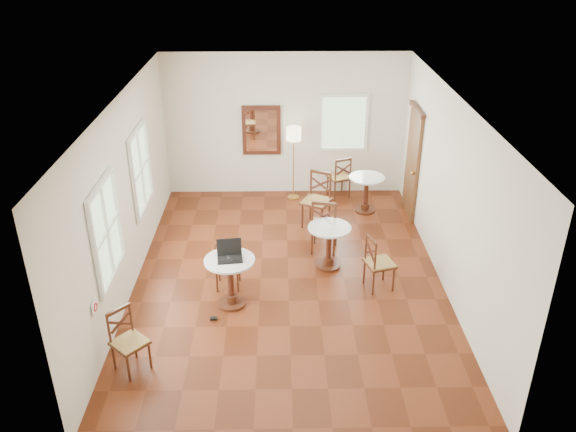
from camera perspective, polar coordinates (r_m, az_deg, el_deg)
The scene contains 17 objects.
ground at distance 9.71m, azimuth 0.03°, elevation -6.08°, with size 7.00×7.00×0.00m, color #612610.
room_shell at distance 9.08m, azimuth -0.38°, elevation 4.94°, with size 5.02×7.02×3.01m.
cafe_table_near at distance 8.87m, azimuth -5.65°, elevation -5.93°, with size 0.76×0.76×0.80m.
cafe_table_mid at distance 9.81m, azimuth 4.02°, elevation -2.58°, with size 0.72×0.72×0.76m.
cafe_table_back at distance 11.81m, azimuth 7.64°, elevation 2.52°, with size 0.71×0.71×0.75m.
chair_near_a at distance 9.31m, azimuth -5.93°, elevation -4.65°, with size 0.41×0.41×0.87m.
chair_near_b at distance 7.96m, azimuth -15.31°, elevation -11.70°, with size 0.57×0.57×0.88m.
chair_mid_a at distance 10.26m, azimuth 3.56°, elevation -0.89°, with size 0.56×0.56×1.03m.
chair_mid_b at distance 9.35m, azimuth 8.81°, elevation -4.53°, with size 0.53×0.53×0.93m.
chair_back_a at distance 12.39m, azimuth 5.05°, elevation 3.81°, with size 0.55×0.55×0.92m.
chair_back_b at distance 11.15m, azimuth 2.84°, elevation 1.57°, with size 0.65×0.65×1.06m.
floor_lamp at distance 11.98m, azimuth 0.55°, elevation 7.56°, with size 0.30×0.30×1.57m.
laptop at distance 8.72m, azimuth -5.72°, elevation -3.69°, with size 0.40×0.35×0.26m.
mouse at distance 8.60m, azimuth -5.52°, elevation -4.49°, with size 0.09×0.06×0.03m, color black.
navy_mug at distance 8.81m, azimuth -6.39°, elevation -3.50°, with size 0.12×0.08×0.09m.
water_glass at distance 8.63m, azimuth -5.84°, elevation -4.18°, with size 0.06×0.06×0.09m, color white.
power_adapter at distance 8.84m, azimuth -7.27°, elevation -9.91°, with size 0.10×0.06×0.04m, color black.
Camera 1 is at (-0.14, -8.16, 5.27)m, focal length 36.43 mm.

